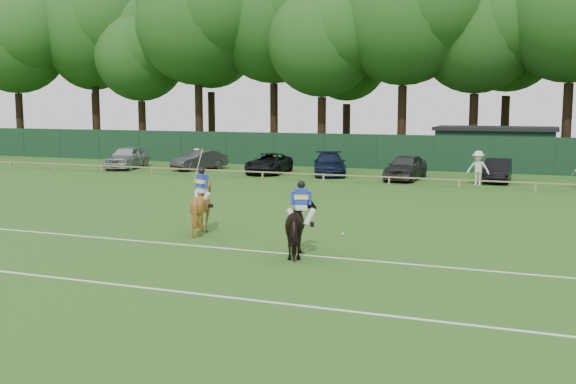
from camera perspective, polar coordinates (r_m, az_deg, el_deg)
The scene contains 18 objects.
ground at distance 22.94m, azimuth -3.88°, elevation -4.33°, with size 160.00×160.00×0.00m, color #1E4C14.
horse_dark at distance 20.79m, azimuth 1.12°, elevation -2.98°, with size 0.99×2.17×1.83m, color black.
horse_chestnut at distance 24.72m, azimuth -7.27°, elevation -1.30°, with size 1.51×1.70×1.88m, color brown.
sedan_silver at distance 50.25m, azimuth -13.44°, elevation 2.89°, with size 1.94×4.82×1.64m, color #ADAFB2.
sedan_grey at distance 48.25m, azimuth -7.51°, elevation 2.69°, with size 1.46×4.18×1.38m, color #323235.
suv_black at distance 45.41m, azimuth -1.62°, elevation 2.43°, with size 2.25×4.88×1.36m, color black.
sedan_navy at distance 44.43m, azimuth 3.53°, elevation 2.37°, with size 2.03×4.98×1.45m, color #0F1932.
hatch_grey at distance 42.20m, azimuth 9.94°, elevation 2.09°, with size 1.87×4.66×1.59m, color #303133.
estate_black at distance 42.39m, azimuth 17.32°, elevation 1.75°, with size 1.47×4.21×1.39m, color black.
spectator_left at distance 40.40m, azimuth 15.79°, elevation 1.97°, with size 1.28×0.74×1.98m, color silver.
rider_dark at distance 20.65m, azimuth 1.13°, elevation -0.82°, with size 0.92×0.54×1.41m.
rider_chestnut at distance 24.60m, azimuth -7.33°, elevation 0.57°, with size 0.88×0.80×2.05m.
polo_ball at distance 24.31m, azimuth 4.67°, elevation -3.55°, with size 0.09×0.09×0.09m, color silver.
pitch_lines at distance 19.90m, azimuth -8.17°, elevation -6.21°, with size 60.00×5.10×0.01m.
pitch_rail at distance 39.72m, azimuth 7.15°, elevation 1.31°, with size 62.10×0.10×0.50m.
perimeter_fence at distance 48.40m, azimuth 9.76°, elevation 3.32°, with size 92.08×0.08×2.50m.
utility_shed at distance 50.55m, azimuth 17.14°, elevation 3.60°, with size 8.40×4.40×3.04m.
tree_row at distance 56.04m, azimuth 13.36°, elevation 2.50°, with size 96.00×12.00×21.00m, color #26561C, non-canonical shape.
Camera 1 is at (9.52, -20.33, 4.70)m, focal length 42.00 mm.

